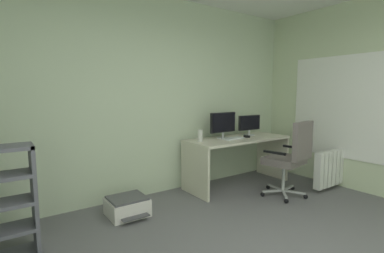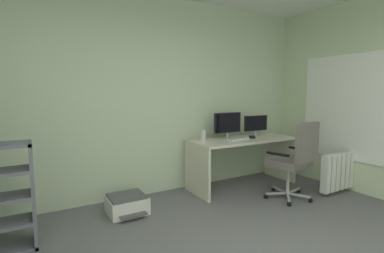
{
  "view_description": "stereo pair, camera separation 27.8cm",
  "coord_description": "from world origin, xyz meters",
  "px_view_note": "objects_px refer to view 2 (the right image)",
  "views": [
    {
      "loc": [
        -1.66,
        -1.01,
        1.43
      ],
      "look_at": [
        0.33,
        1.84,
        1.02
      ],
      "focal_mm": 26.66,
      "sensor_mm": 36.0,
      "label": 1
    },
    {
      "loc": [
        -1.42,
        -1.16,
        1.43
      ],
      "look_at": [
        0.33,
        1.84,
        1.02
      ],
      "focal_mm": 26.66,
      "sensor_mm": 36.0,
      "label": 2
    }
  ],
  "objects_px": {
    "monitor_secondary": "(256,124)",
    "office_chair": "(295,157)",
    "keyboard": "(238,139)",
    "monitor_main": "(228,124)",
    "computer_mouse": "(252,137)",
    "printer": "(127,204)",
    "desk": "(243,150)",
    "radiator": "(347,170)",
    "desktop_speaker": "(203,136)"
  },
  "relations": [
    {
      "from": "monitor_secondary",
      "to": "office_chair",
      "type": "distance_m",
      "value": 0.97
    },
    {
      "from": "keyboard",
      "to": "monitor_main",
      "type": "bearing_deg",
      "value": 112.12
    },
    {
      "from": "computer_mouse",
      "to": "printer",
      "type": "distance_m",
      "value": 2.09
    },
    {
      "from": "desk",
      "to": "monitor_secondary",
      "type": "height_order",
      "value": "monitor_secondary"
    },
    {
      "from": "desk",
      "to": "monitor_main",
      "type": "xyz_separation_m",
      "value": [
        -0.21,
        0.1,
        0.41
      ]
    },
    {
      "from": "monitor_main",
      "to": "radiator",
      "type": "xyz_separation_m",
      "value": [
        1.38,
        -1.05,
        -0.65
      ]
    },
    {
      "from": "keyboard",
      "to": "monitor_secondary",
      "type": "bearing_deg",
      "value": 12.88
    },
    {
      "from": "computer_mouse",
      "to": "office_chair",
      "type": "xyz_separation_m",
      "value": [
        0.08,
        -0.75,
        -0.17
      ]
    },
    {
      "from": "radiator",
      "to": "keyboard",
      "type": "bearing_deg",
      "value": 145.48
    },
    {
      "from": "desk",
      "to": "computer_mouse",
      "type": "relative_size",
      "value": 16.63
    },
    {
      "from": "desktop_speaker",
      "to": "desk",
      "type": "bearing_deg",
      "value": -4.42
    },
    {
      "from": "desk",
      "to": "computer_mouse",
      "type": "bearing_deg",
      "value": -19.95
    },
    {
      "from": "monitor_secondary",
      "to": "radiator",
      "type": "xyz_separation_m",
      "value": [
        0.81,
        -1.05,
        -0.61
      ]
    },
    {
      "from": "monitor_secondary",
      "to": "radiator",
      "type": "height_order",
      "value": "monitor_secondary"
    },
    {
      "from": "desktop_speaker",
      "to": "keyboard",
      "type": "bearing_deg",
      "value": -10.81
    },
    {
      "from": "keyboard",
      "to": "desktop_speaker",
      "type": "xyz_separation_m",
      "value": [
        -0.54,
        0.1,
        0.07
      ]
    },
    {
      "from": "computer_mouse",
      "to": "desktop_speaker",
      "type": "height_order",
      "value": "desktop_speaker"
    },
    {
      "from": "desk",
      "to": "keyboard",
      "type": "relative_size",
      "value": 4.89
    },
    {
      "from": "printer",
      "to": "monitor_secondary",
      "type": "bearing_deg",
      "value": 4.73
    },
    {
      "from": "keyboard",
      "to": "computer_mouse",
      "type": "bearing_deg",
      "value": -4.33
    },
    {
      "from": "desktop_speaker",
      "to": "office_chair",
      "type": "relative_size",
      "value": 0.16
    },
    {
      "from": "monitor_main",
      "to": "radiator",
      "type": "height_order",
      "value": "monitor_main"
    },
    {
      "from": "office_chair",
      "to": "printer",
      "type": "height_order",
      "value": "office_chair"
    },
    {
      "from": "monitor_main",
      "to": "keyboard",
      "type": "height_order",
      "value": "monitor_main"
    },
    {
      "from": "office_chair",
      "to": "printer",
      "type": "bearing_deg",
      "value": 160.66
    },
    {
      "from": "computer_mouse",
      "to": "radiator",
      "type": "distance_m",
      "value": 1.43
    },
    {
      "from": "monitor_main",
      "to": "printer",
      "type": "height_order",
      "value": "monitor_main"
    },
    {
      "from": "monitor_main",
      "to": "computer_mouse",
      "type": "xyz_separation_m",
      "value": [
        0.36,
        -0.15,
        -0.21
      ]
    },
    {
      "from": "office_chair",
      "to": "desktop_speaker",
      "type": "bearing_deg",
      "value": 136.47
    },
    {
      "from": "monitor_main",
      "to": "radiator",
      "type": "relative_size",
      "value": 0.46
    },
    {
      "from": "monitor_main",
      "to": "monitor_secondary",
      "type": "relative_size",
      "value": 1.13
    },
    {
      "from": "desk",
      "to": "monitor_secondary",
      "type": "xyz_separation_m",
      "value": [
        0.35,
        0.1,
        0.37
      ]
    },
    {
      "from": "monitor_main",
      "to": "radiator",
      "type": "bearing_deg",
      "value": -37.24
    },
    {
      "from": "desk",
      "to": "computer_mouse",
      "type": "height_order",
      "value": "computer_mouse"
    },
    {
      "from": "keyboard",
      "to": "computer_mouse",
      "type": "relative_size",
      "value": 3.4
    },
    {
      "from": "radiator",
      "to": "office_chair",
      "type": "bearing_deg",
      "value": 171.44
    },
    {
      "from": "monitor_secondary",
      "to": "desktop_speaker",
      "type": "bearing_deg",
      "value": -177.36
    },
    {
      "from": "monitor_secondary",
      "to": "monitor_main",
      "type": "bearing_deg",
      "value": -179.99
    },
    {
      "from": "keyboard",
      "to": "printer",
      "type": "relative_size",
      "value": 0.7
    },
    {
      "from": "monitor_main",
      "to": "keyboard",
      "type": "distance_m",
      "value": 0.27
    },
    {
      "from": "desk",
      "to": "keyboard",
      "type": "height_order",
      "value": "keyboard"
    },
    {
      "from": "monitor_main",
      "to": "keyboard",
      "type": "xyz_separation_m",
      "value": [
        0.07,
        -0.15,
        -0.22
      ]
    },
    {
      "from": "printer",
      "to": "radiator",
      "type": "bearing_deg",
      "value": -16.08
    },
    {
      "from": "monitor_secondary",
      "to": "keyboard",
      "type": "distance_m",
      "value": 0.54
    },
    {
      "from": "desktop_speaker",
      "to": "printer",
      "type": "xyz_separation_m",
      "value": [
        -1.16,
        -0.13,
        -0.72
      ]
    },
    {
      "from": "printer",
      "to": "radiator",
      "type": "height_order",
      "value": "radiator"
    },
    {
      "from": "desk",
      "to": "radiator",
      "type": "distance_m",
      "value": 1.52
    },
    {
      "from": "monitor_secondary",
      "to": "computer_mouse",
      "type": "height_order",
      "value": "monitor_secondary"
    },
    {
      "from": "monitor_main",
      "to": "desktop_speaker",
      "type": "height_order",
      "value": "monitor_main"
    },
    {
      "from": "keyboard",
      "to": "desk",
      "type": "bearing_deg",
      "value": 15.72
    }
  ]
}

